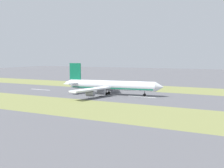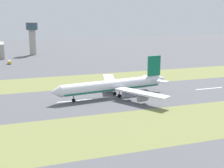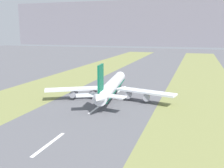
{
  "view_description": "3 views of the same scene",
  "coord_description": "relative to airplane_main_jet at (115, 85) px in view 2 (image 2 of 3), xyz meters",
  "views": [
    {
      "loc": [
        150.8,
        72.81,
        24.42
      ],
      "look_at": [
        0.61,
        -0.58,
        7.0
      ],
      "focal_mm": 42.0,
      "sensor_mm": 36.0,
      "label": 1
    },
    {
      "loc": [
        -148.77,
        51.3,
        42.72
      ],
      "look_at": [
        0.61,
        -0.58,
        7.0
      ],
      "focal_mm": 50.0,
      "sensor_mm": 36.0,
      "label": 2
    },
    {
      "loc": [
        40.79,
        -124.87,
        33.35
      ],
      "look_at": [
        0.61,
        -0.58,
        7.0
      ],
      "focal_mm": 42.0,
      "sensor_mm": 36.0,
      "label": 3
    }
  ],
  "objects": [
    {
      "name": "control_tower",
      "position": [
        189.31,
        24.66,
        14.78
      ],
      "size": [
        12.0,
        12.0,
        33.73
      ],
      "color": "#A39E93",
      "rests_on": "ground"
    },
    {
      "name": "grass_median_west",
      "position": [
        -45.86,
        2.46,
        -6.02
      ],
      "size": [
        40.0,
        600.0,
        0.01
      ],
      "primitive_type": "cube",
      "color": "olive",
      "rests_on": "ground"
    },
    {
      "name": "grass_median_east",
      "position": [
        44.14,
        2.46,
        -6.02
      ],
      "size": [
        40.0,
        600.0,
        0.01
      ],
      "primitive_type": "cube",
      "color": "olive",
      "rests_on": "ground"
    },
    {
      "name": "centreline_dash_mid",
      "position": [
        -0.86,
        -18.11,
        -6.01
      ],
      "size": [
        1.2,
        18.0,
        0.01
      ],
      "primitive_type": "cube",
      "color": "silver",
      "rests_on": "ground"
    },
    {
      "name": "service_truck",
      "position": [
        133.12,
        50.12,
        -4.36
      ],
      "size": [
        6.17,
        2.99,
        3.1
      ],
      "color": "gold",
      "rests_on": "ground"
    },
    {
      "name": "airplane_main_jet",
      "position": [
        0.0,
        0.0,
        0.0
      ],
      "size": [
        63.57,
        67.14,
        20.2
      ],
      "color": "silver",
      "rests_on": "ground"
    },
    {
      "name": "centreline_dash_far",
      "position": [
        -0.86,
        21.89,
        -6.01
      ],
      "size": [
        1.2,
        18.0,
        0.01
      ],
      "primitive_type": "cube",
      "color": "silver",
      "rests_on": "ground"
    },
    {
      "name": "ground_plane",
      "position": [
        -0.86,
        2.46,
        -6.02
      ],
      "size": [
        800.0,
        800.0,
        0.0
      ],
      "primitive_type": "plane",
      "color": "#56565B"
    },
    {
      "name": "centreline_dash_near",
      "position": [
        -0.86,
        -58.11,
        -6.01
      ],
      "size": [
        1.2,
        18.0,
        0.01
      ],
      "primitive_type": "cube",
      "color": "silver",
      "rests_on": "ground"
    }
  ]
}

